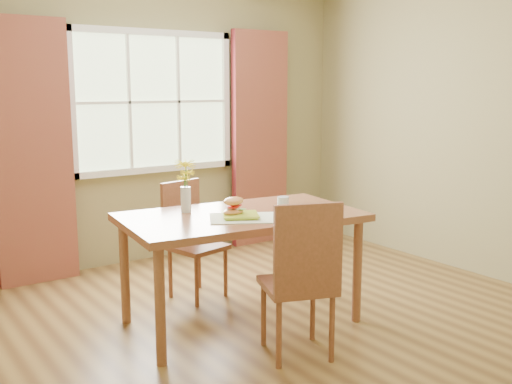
{
  "coord_description": "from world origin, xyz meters",
  "views": [
    {
      "loc": [
        -2.45,
        -3.29,
        1.66
      ],
      "look_at": [
        -0.14,
        0.01,
        0.93
      ],
      "focal_mm": 42.0,
      "sensor_mm": 36.0,
      "label": 1
    }
  ],
  "objects": [
    {
      "name": "chair_far",
      "position": [
        -0.25,
        0.76,
        0.5
      ],
      "size": [
        0.45,
        0.45,
        0.91
      ],
      "rotation": [
        0.0,
        0.0,
        0.23
      ],
      "color": "brown",
      "rests_on": "room"
    },
    {
      "name": "placemat",
      "position": [
        -0.3,
        -0.08,
        0.79
      ],
      "size": [
        0.55,
        0.51,
        0.01
      ],
      "primitive_type": "cube",
      "rotation": [
        0.0,
        0.0,
        -0.52
      ],
      "color": "silver",
      "rests_on": "dining_table"
    },
    {
      "name": "curtain_left",
      "position": [
        -1.15,
        1.78,
        1.1
      ],
      "size": [
        0.65,
        0.08,
        2.2
      ],
      "primitive_type": "cube",
      "color": "maroon",
      "rests_on": "room"
    },
    {
      "name": "croissant_sandwich",
      "position": [
        -0.33,
        -0.01,
        0.86
      ],
      "size": [
        0.18,
        0.14,
        0.12
      ],
      "rotation": [
        0.0,
        0.0,
        0.19
      ],
      "color": "#F99C54",
      "rests_on": "plate"
    },
    {
      "name": "flower_vase",
      "position": [
        -0.52,
        0.32,
        1.01
      ],
      "size": [
        0.15,
        0.15,
        0.37
      ],
      "color": "silver",
      "rests_on": "dining_table"
    },
    {
      "name": "dining_table",
      "position": [
        -0.23,
        0.06,
        0.7
      ],
      "size": [
        1.71,
        1.09,
        0.79
      ],
      "rotation": [
        0.0,
        0.0,
        -0.12
      ],
      "color": "brown",
      "rests_on": "room"
    },
    {
      "name": "window",
      "position": [
        0.0,
        1.87,
        1.5
      ],
      "size": [
        1.62,
        0.06,
        1.32
      ],
      "color": "beige",
      "rests_on": "room"
    },
    {
      "name": "plate",
      "position": [
        -0.31,
        -0.05,
        0.8
      ],
      "size": [
        0.32,
        0.32,
        0.01
      ],
      "primitive_type": "cube",
      "rotation": [
        0.0,
        0.0,
        -0.49
      ],
      "color": "#A7C731",
      "rests_on": "placemat"
    },
    {
      "name": "water_glass",
      "position": [
        0.01,
        -0.11,
        0.84
      ],
      "size": [
        0.08,
        0.08,
        0.12
      ],
      "color": "silver",
      "rests_on": "dining_table"
    },
    {
      "name": "curtain_right",
      "position": [
        1.15,
        1.78,
        1.1
      ],
      "size": [
        0.65,
        0.08,
        2.2
      ],
      "primitive_type": "cube",
      "color": "maroon",
      "rests_on": "room"
    },
    {
      "name": "chair_near",
      "position": [
        -0.26,
        -0.64,
        0.54
      ],
      "size": [
        0.53,
        0.53,
        0.99
      ],
      "rotation": [
        0.0,
        0.0,
        -0.35
      ],
      "color": "brown",
      "rests_on": "room"
    },
    {
      "name": "room",
      "position": [
        0.0,
        0.0,
        1.35
      ],
      "size": [
        4.24,
        3.84,
        2.74
      ],
      "color": "brown",
      "rests_on": "ground"
    }
  ]
}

